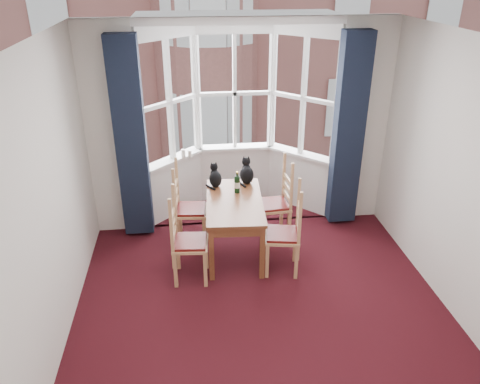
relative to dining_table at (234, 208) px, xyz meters
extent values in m
plane|color=black|center=(0.17, -1.46, -0.63)|extent=(4.50, 4.50, 0.00)
plane|color=white|center=(0.17, -1.46, 2.17)|extent=(4.50, 4.50, 0.00)
plane|color=silver|center=(-1.83, -1.46, 0.77)|extent=(0.00, 4.50, 4.50)
plane|color=silver|center=(2.17, -1.46, 0.77)|extent=(0.00, 4.50, 4.50)
cube|color=silver|center=(-1.48, 0.79, 0.77)|extent=(0.70, 0.12, 2.80)
cube|color=silver|center=(1.82, 0.79, 0.77)|extent=(0.70, 0.12, 2.80)
cube|color=black|center=(-1.25, 0.61, 0.72)|extent=(0.38, 0.22, 2.60)
cube|color=black|center=(1.59, 0.61, 0.72)|extent=(0.38, 0.22, 2.60)
cube|color=brown|center=(0.00, 0.00, 0.08)|extent=(0.76, 1.32, 0.04)
cube|color=brown|center=(-0.33, -0.57, -0.29)|extent=(0.06, 0.06, 0.70)
cube|color=brown|center=(-0.26, 0.61, -0.29)|extent=(0.06, 0.06, 0.70)
cube|color=brown|center=(0.26, -0.61, -0.29)|extent=(0.06, 0.06, 0.70)
cube|color=brown|center=(0.33, 0.57, -0.29)|extent=(0.06, 0.06, 0.70)
cube|color=tan|center=(-0.56, -0.50, -0.15)|extent=(0.43, 0.45, 0.06)
cube|color=#54100E|center=(-0.56, -0.50, -0.14)|extent=(0.39, 0.41, 0.03)
cube|color=tan|center=(-0.54, 0.29, -0.15)|extent=(0.44, 0.45, 0.06)
cube|color=#54100E|center=(-0.54, 0.29, -0.14)|extent=(0.39, 0.41, 0.03)
cube|color=tan|center=(0.52, -0.46, -0.15)|extent=(0.47, 0.48, 0.06)
cube|color=#54100E|center=(0.52, -0.46, -0.14)|extent=(0.42, 0.44, 0.03)
cube|color=tan|center=(0.55, 0.31, -0.15)|extent=(0.43, 0.45, 0.06)
cube|color=#54100E|center=(0.55, 0.31, -0.14)|extent=(0.39, 0.41, 0.03)
ellipsoid|color=black|center=(-0.20, 0.44, 0.20)|extent=(0.20, 0.24, 0.22)
sphere|color=black|center=(-0.21, 0.51, 0.34)|extent=(0.12, 0.12, 0.10)
cone|color=black|center=(-0.24, 0.51, 0.39)|extent=(0.04, 0.04, 0.05)
cone|color=black|center=(-0.18, 0.52, 0.39)|extent=(0.04, 0.04, 0.05)
ellipsoid|color=black|center=(0.22, 0.50, 0.21)|extent=(0.19, 0.25, 0.24)
sphere|color=black|center=(0.22, 0.58, 0.37)|extent=(0.12, 0.12, 0.11)
cone|color=black|center=(0.19, 0.58, 0.43)|extent=(0.04, 0.04, 0.05)
cone|color=black|center=(0.25, 0.58, 0.43)|extent=(0.04, 0.04, 0.05)
cylinder|color=black|center=(0.06, 0.22, 0.20)|extent=(0.07, 0.07, 0.20)
sphere|color=black|center=(0.06, 0.22, 0.30)|extent=(0.07, 0.07, 0.07)
cylinder|color=black|center=(0.06, 0.22, 0.34)|extent=(0.03, 0.03, 0.09)
cylinder|color=gold|center=(0.06, 0.22, 0.38)|extent=(0.03, 0.03, 0.02)
cylinder|color=silver|center=(0.06, 0.22, 0.21)|extent=(0.07, 0.07, 0.08)
cylinder|color=white|center=(-0.61, 1.14, 0.30)|extent=(0.06, 0.06, 0.13)
cylinder|color=white|center=(-0.52, 1.17, 0.29)|extent=(0.06, 0.06, 0.10)
plane|color=#333335|center=(0.17, 30.79, -6.63)|extent=(80.00, 80.00, 0.00)
cube|color=#9E5B51|center=(0.17, 12.79, 0.37)|extent=(18.00, 6.00, 14.00)
cylinder|color=#9E5B51|center=(0.17, 9.79, 0.37)|extent=(3.20, 3.20, 14.00)
camera|label=1|loc=(-0.53, -5.10, 2.73)|focal=35.00mm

